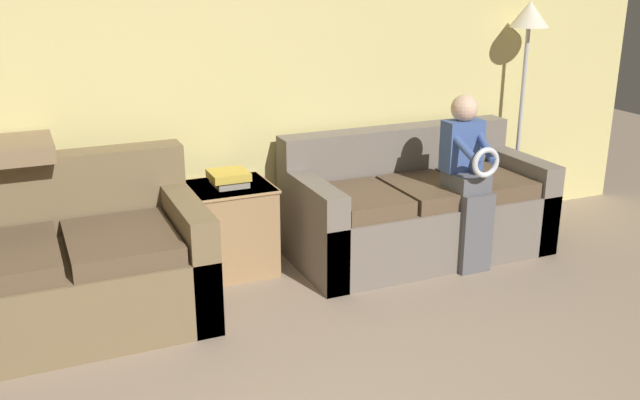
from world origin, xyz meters
The scene contains 8 objects.
wall_back centered at (0.00, 2.93, 1.27)m, with size 7.71×0.06×2.55m.
couch_main centered at (1.60, 2.43, 0.32)m, with size 1.81×0.87×0.86m.
couch_side centered at (-0.80, 2.30, 0.33)m, with size 1.57×0.97×0.92m.
child_left_seated centered at (1.78, 2.08, 0.66)m, with size 0.27×0.38×1.17m.
side_shelf centered at (0.29, 2.63, 0.31)m, with size 0.55×0.50×0.60m.
book_stack centered at (0.29, 2.63, 0.65)m, with size 0.25×0.26×0.10m.
floor_lamp centered at (2.69, 2.70, 1.43)m, with size 0.30×0.30×1.72m.
throw_pillow centered at (-1.00, 2.64, 0.97)m, with size 0.47×0.47×0.10m.
Camera 1 is at (-0.95, -1.70, 1.98)m, focal length 40.00 mm.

